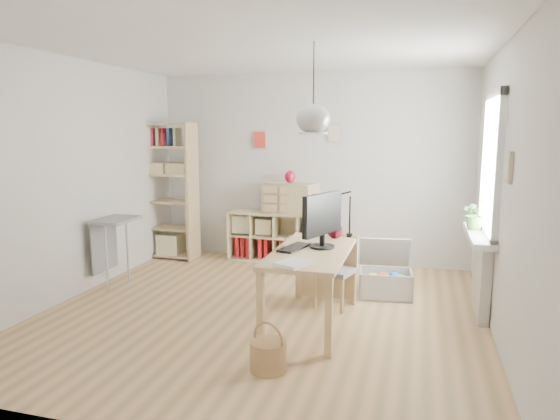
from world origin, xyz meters
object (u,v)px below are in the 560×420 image
(monitor, at_px, (322,217))
(storage_chest, at_px, (386,278))
(desk, at_px, (312,259))
(tall_bookshelf, at_px, (168,185))
(drawer_chest, at_px, (290,198))
(cube_shelf, at_px, (276,240))
(chair, at_px, (337,266))

(monitor, bearing_deg, storage_chest, 80.83)
(desk, distance_m, tall_bookshelf, 3.27)
(storage_chest, relative_size, drawer_chest, 0.96)
(desk, height_order, drawer_chest, drawer_chest)
(desk, distance_m, drawer_chest, 2.35)
(cube_shelf, distance_m, tall_bookshelf, 1.77)
(desk, bearing_deg, storage_chest, 58.86)
(drawer_chest, bearing_deg, desk, -55.33)
(tall_bookshelf, relative_size, chair, 2.61)
(desk, height_order, storage_chest, desk)
(tall_bookshelf, relative_size, storage_chest, 2.74)
(drawer_chest, bearing_deg, chair, -44.63)
(cube_shelf, distance_m, drawer_chest, 0.68)
(chair, distance_m, monitor, 0.79)
(cube_shelf, bearing_deg, storage_chest, -34.68)
(tall_bookshelf, height_order, drawer_chest, tall_bookshelf)
(storage_chest, distance_m, drawer_chest, 1.97)
(cube_shelf, bearing_deg, desk, -65.39)
(cube_shelf, height_order, chair, chair)
(storage_chest, xyz_separation_m, drawer_chest, (-1.45, 1.12, 0.73))
(chair, bearing_deg, monitor, -83.13)
(desk, relative_size, cube_shelf, 1.07)
(tall_bookshelf, bearing_deg, drawer_chest, 7.64)
(chair, relative_size, monitor, 1.28)
(desk, bearing_deg, chair, 75.06)
(desk, height_order, cube_shelf, desk)
(storage_chest, bearing_deg, cube_shelf, 138.68)
(desk, relative_size, drawer_chest, 1.98)
(drawer_chest, bearing_deg, storage_chest, -22.97)
(chair, xyz_separation_m, storage_chest, (0.49, 0.49, -0.23))
(monitor, bearing_deg, cube_shelf, 138.71)
(storage_chest, bearing_deg, desk, -127.78)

